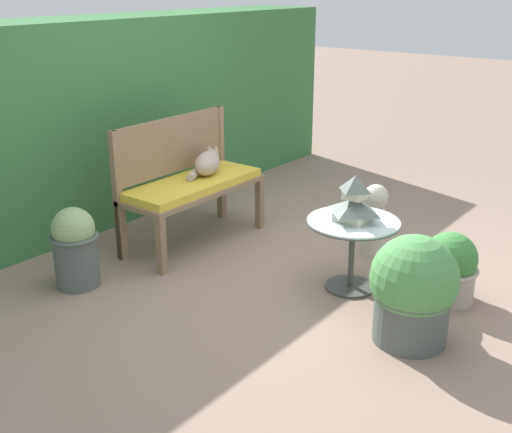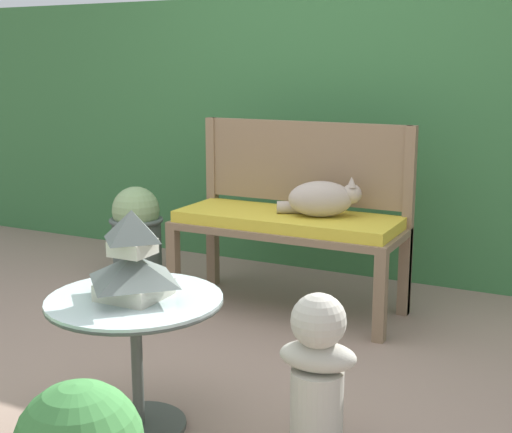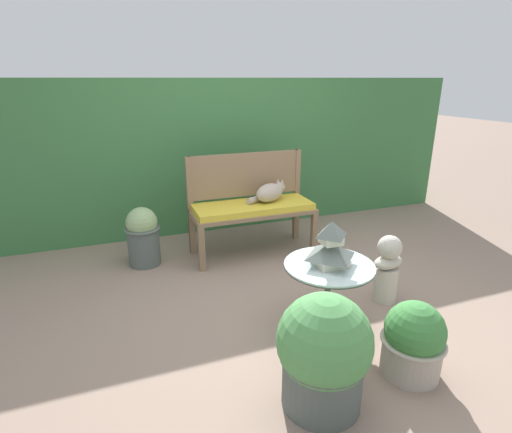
{
  "view_description": "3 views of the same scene",
  "coord_description": "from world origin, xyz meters",
  "px_view_note": "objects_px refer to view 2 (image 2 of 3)",
  "views": [
    {
      "loc": [
        -3.62,
        -2.38,
        2.13
      ],
      "look_at": [
        -0.07,
        0.36,
        0.46
      ],
      "focal_mm": 45.0,
      "sensor_mm": 36.0,
      "label": 1
    },
    {
      "loc": [
        1.69,
        -2.39,
        1.38
      ],
      "look_at": [
        0.13,
        0.68,
        0.64
      ],
      "focal_mm": 50.0,
      "sensor_mm": 36.0,
      "label": 2
    },
    {
      "loc": [
        -1.26,
        -2.61,
        1.8
      ],
      "look_at": [
        -0.04,
        0.67,
        0.59
      ],
      "focal_mm": 28.0,
      "sensor_mm": 36.0,
      "label": 3
    }
  ],
  "objects_px": {
    "garden_bench": "(287,228)",
    "pagoda_birdhouse": "(133,261)",
    "garden_bust": "(318,370)",
    "patio_table": "(136,326)",
    "cat": "(322,199)",
    "potted_plant_hedge_corner": "(137,232)"
  },
  "relations": [
    {
      "from": "patio_table",
      "to": "pagoda_birdhouse",
      "type": "bearing_deg",
      "value": 116.57
    },
    {
      "from": "cat",
      "to": "pagoda_birdhouse",
      "type": "xyz_separation_m",
      "value": [
        -0.14,
        -1.5,
        0.01
      ]
    },
    {
      "from": "garden_bust",
      "to": "cat",
      "type": "bearing_deg",
      "value": 101.59
    },
    {
      "from": "garden_bench",
      "to": "garden_bust",
      "type": "xyz_separation_m",
      "value": [
        0.72,
        -1.31,
        -0.17
      ]
    },
    {
      "from": "patio_table",
      "to": "pagoda_birdhouse",
      "type": "relative_size",
      "value": 1.99
    },
    {
      "from": "pagoda_birdhouse",
      "to": "potted_plant_hedge_corner",
      "type": "xyz_separation_m",
      "value": [
        -1.18,
        1.61,
        -0.36
      ]
    },
    {
      "from": "patio_table",
      "to": "potted_plant_hedge_corner",
      "type": "xyz_separation_m",
      "value": [
        -1.18,
        1.61,
        -0.11
      ]
    },
    {
      "from": "patio_table",
      "to": "potted_plant_hedge_corner",
      "type": "relative_size",
      "value": 1.1
    },
    {
      "from": "garden_bench",
      "to": "pagoda_birdhouse",
      "type": "height_order",
      "value": "pagoda_birdhouse"
    },
    {
      "from": "garden_bust",
      "to": "garden_bench",
      "type": "bearing_deg",
      "value": 108.84
    },
    {
      "from": "garden_bench",
      "to": "cat",
      "type": "distance_m",
      "value": 0.26
    },
    {
      "from": "patio_table",
      "to": "garden_bust",
      "type": "height_order",
      "value": "garden_bust"
    },
    {
      "from": "patio_table",
      "to": "garden_bench",
      "type": "bearing_deg",
      "value": 91.96
    },
    {
      "from": "pagoda_birdhouse",
      "to": "garden_bust",
      "type": "relative_size",
      "value": 0.56
    },
    {
      "from": "garden_bench",
      "to": "patio_table",
      "type": "relative_size",
      "value": 1.95
    },
    {
      "from": "cat",
      "to": "patio_table",
      "type": "height_order",
      "value": "cat"
    },
    {
      "from": "garden_bench",
      "to": "pagoda_birdhouse",
      "type": "relative_size",
      "value": 3.89
    },
    {
      "from": "garden_bench",
      "to": "potted_plant_hedge_corner",
      "type": "bearing_deg",
      "value": 173.51
    },
    {
      "from": "garden_bust",
      "to": "potted_plant_hedge_corner",
      "type": "distance_m",
      "value": 2.34
    },
    {
      "from": "patio_table",
      "to": "cat",
      "type": "bearing_deg",
      "value": 84.5
    },
    {
      "from": "potted_plant_hedge_corner",
      "to": "garden_bench",
      "type": "bearing_deg",
      "value": -6.49
    },
    {
      "from": "potted_plant_hedge_corner",
      "to": "pagoda_birdhouse",
      "type": "bearing_deg",
      "value": -53.8
    }
  ]
}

